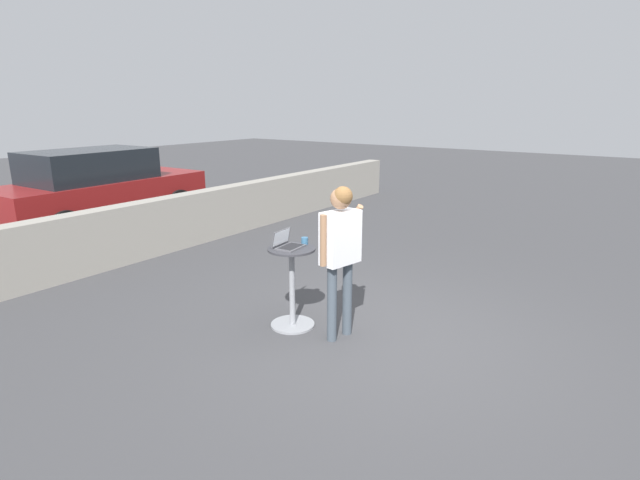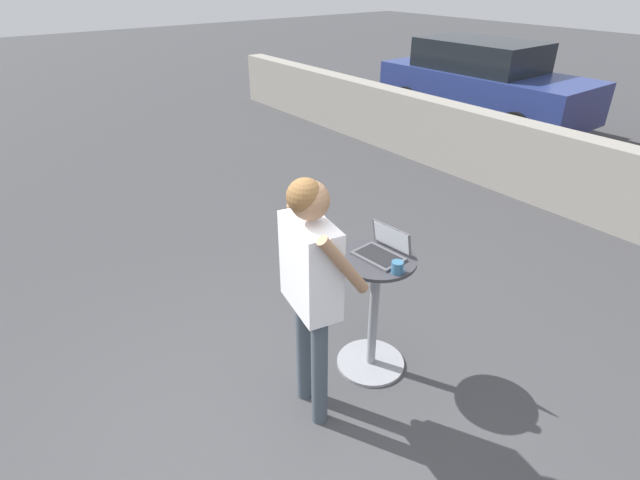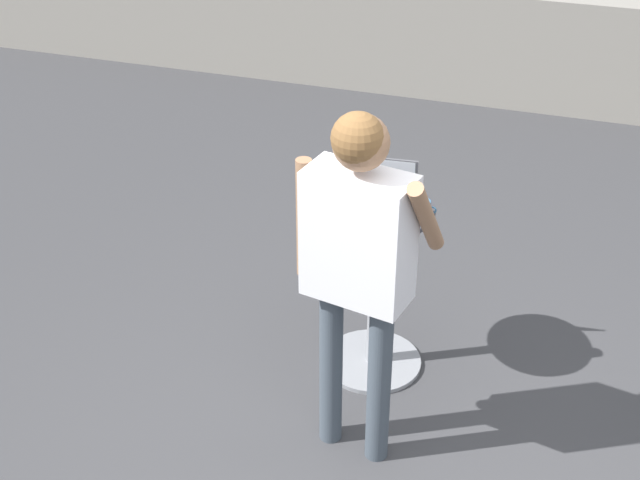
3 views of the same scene
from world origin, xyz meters
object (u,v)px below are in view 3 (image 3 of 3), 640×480
at_px(laptop, 381,194).
at_px(standing_person, 358,247).
at_px(cafe_table, 375,286).
at_px(coffee_mug, 422,209).

distance_m(laptop, standing_person, 0.70).
xyz_separation_m(cafe_table, standing_person, (0.07, -0.63, 0.63)).
bearing_deg(coffee_mug, laptop, 160.42).
relative_size(cafe_table, standing_person, 0.56).
bearing_deg(standing_person, coffee_mug, 76.21).
height_order(cafe_table, standing_person, standing_person).
distance_m(cafe_table, laptop, 0.52).
height_order(cafe_table, laptop, laptop).
xyz_separation_m(coffee_mug, standing_person, (-0.15, -0.61, 0.12)).
height_order(cafe_table, coffee_mug, coffee_mug).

